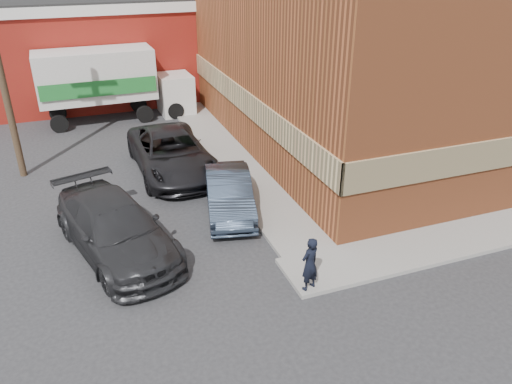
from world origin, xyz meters
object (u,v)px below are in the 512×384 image
object	(u,v)px
warehouse	(50,50)
sedan	(229,193)
suv_a	(171,153)
suv_b	(115,228)
brick_building	(385,30)
box_truck	(111,80)
man	(310,264)

from	to	relation	value
warehouse	sedan	distance (m)	17.57
suv_a	suv_b	bearing A→B (deg)	-118.96
suv_b	brick_building	bearing A→B (deg)	11.96
suv_b	box_truck	size ratio (longest dim) A/B	0.76
sedan	suv_a	size ratio (longest dim) A/B	0.71
suv_a	sedan	bearing A→B (deg)	-75.21
suv_a	box_truck	xyz separation A→B (m)	(-1.37, 7.52, 1.25)
suv_b	box_truck	bearing A→B (deg)	68.31
man	sedan	world-z (taller)	man
brick_building	warehouse	size ratio (longest dim) A/B	1.12
man	suv_a	bearing A→B (deg)	-99.41
suv_a	suv_b	distance (m)	5.83
brick_building	sedan	distance (m)	11.58
man	box_truck	world-z (taller)	box_truck
man	suv_a	distance (m)	9.00
man	box_truck	distance (m)	16.68
suv_a	brick_building	bearing A→B (deg)	8.11
warehouse	box_truck	world-z (taller)	warehouse
warehouse	man	size ratio (longest dim) A/B	10.79
brick_building	man	xyz separation A→B (m)	(-8.70, -10.55, -3.81)
man	suv_a	xyz separation A→B (m)	(-1.73, 8.83, -0.06)
suv_a	suv_b	world-z (taller)	suv_a
box_truck	suv_b	bearing A→B (deg)	-97.40
man	sedan	size ratio (longest dim) A/B	0.36
warehouse	suv_b	xyz separation A→B (m)	(1.36, -17.87, -2.01)
warehouse	brick_building	bearing A→B (deg)	-37.20
sedan	man	bearing A→B (deg)	-70.24
sedan	box_truck	size ratio (longest dim) A/B	0.57
sedan	box_truck	world-z (taller)	box_truck
sedan	suv_a	world-z (taller)	suv_a
suv_a	warehouse	bearing A→B (deg)	106.53
man	suv_b	world-z (taller)	man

